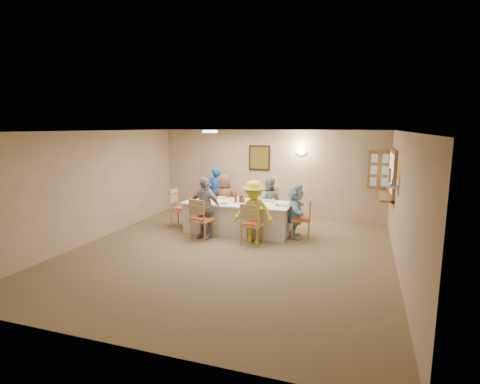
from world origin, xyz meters
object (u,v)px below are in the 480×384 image
(chair_right_end, at_px, (301,218))
(serving_hatch, at_px, (392,174))
(diner_front_left, at_px, (204,208))
(dining_table, at_px, (238,217))
(chair_back_right, at_px, (270,207))
(diner_right_end, at_px, (295,211))
(caregiver, at_px, (216,193))
(condiment_ketchup, at_px, (236,197))
(chair_back_left, at_px, (227,205))
(chair_front_right, at_px, (252,223))
(desk_fan, at_px, (391,179))
(diner_back_right, at_px, (269,202))
(diner_back_left, at_px, (225,199))
(chair_left_end, at_px, (181,208))
(diner_front_right, at_px, (254,212))
(chair_front_left, at_px, (202,219))

(chair_right_end, bearing_deg, serving_hatch, 103.54)
(diner_front_left, bearing_deg, dining_table, 53.60)
(chair_back_right, height_order, diner_right_end, diner_right_end)
(caregiver, distance_m, condiment_ketchup, 1.55)
(diner_front_left, distance_m, condiment_ketchup, 0.89)
(chair_back_left, xyz_separation_m, diner_front_left, (0.00, -1.48, 0.22))
(chair_front_right, relative_size, condiment_ketchup, 3.88)
(desk_fan, bearing_deg, diner_back_right, 156.68)
(dining_table, relative_size, chair_back_left, 2.62)
(chair_right_end, height_order, diner_back_left, diner_back_left)
(chair_front_right, xyz_separation_m, condiment_ketchup, (-0.64, 0.79, 0.41))
(chair_front_right, bearing_deg, chair_back_right, -86.71)
(dining_table, xyz_separation_m, condiment_ketchup, (-0.04, -0.01, 0.50))
(diner_front_left, distance_m, diner_right_end, 2.13)
(chair_front_right, bearing_deg, desk_fan, -171.28)
(diner_back_left, bearing_deg, chair_left_end, 27.53)
(dining_table, bearing_deg, diner_front_right, -48.58)
(desk_fan, bearing_deg, diner_right_end, 165.04)
(diner_front_left, height_order, diner_front_right, diner_front_left)
(diner_right_end, height_order, caregiver, caregiver)
(chair_front_right, height_order, chair_left_end, chair_left_end)
(chair_left_end, bearing_deg, diner_back_right, -74.42)
(diner_front_right, bearing_deg, desk_fan, 3.78)
(condiment_ketchup, bearing_deg, diner_right_end, 0.44)
(desk_fan, bearing_deg, dining_table, 171.13)
(serving_hatch, xyz_separation_m, dining_table, (-3.52, -0.82, -1.12))
(diner_back_right, relative_size, diner_right_end, 1.03)
(condiment_ketchup, bearing_deg, dining_table, 16.15)
(chair_left_end, height_order, diner_right_end, diner_right_end)
(chair_front_right, relative_size, caregiver, 0.64)
(chair_back_left, height_order, diner_right_end, diner_right_end)
(chair_back_right, distance_m, chair_front_left, 2.00)
(desk_fan, distance_m, diner_front_right, 2.94)
(diner_back_left, relative_size, caregiver, 0.90)
(chair_right_end, distance_m, diner_front_right, 1.19)
(desk_fan, relative_size, chair_front_left, 0.31)
(chair_front_right, bearing_deg, chair_front_left, 3.29)
(serving_hatch, xyz_separation_m, chair_back_left, (-4.12, -0.02, -1.00))
(desk_fan, relative_size, chair_right_end, 0.31)
(diner_right_end, bearing_deg, diner_back_left, 61.36)
(chair_back_left, distance_m, diner_front_left, 1.50)
(chair_left_end, xyz_separation_m, diner_back_right, (2.15, 0.68, 0.16))
(diner_front_right, bearing_deg, diner_right_end, 40.45)
(chair_back_right, height_order, diner_back_left, diner_back_left)
(chair_back_left, bearing_deg, diner_front_right, -51.64)
(chair_back_right, distance_m, chair_right_end, 1.24)
(diner_back_right, bearing_deg, diner_back_left, -6.08)
(chair_back_right, bearing_deg, diner_back_left, -178.54)
(chair_left_end, bearing_deg, desk_fan, -98.10)
(diner_back_right, distance_m, diner_front_left, 1.81)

